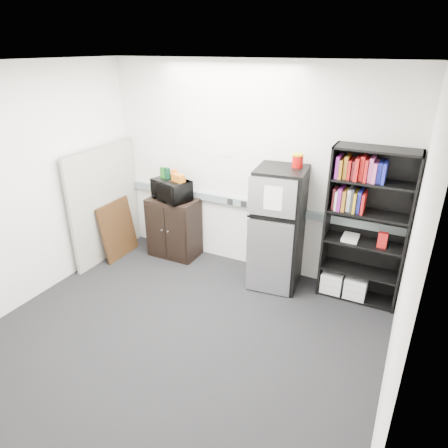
% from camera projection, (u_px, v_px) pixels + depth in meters
% --- Properties ---
extents(floor, '(4.00, 4.00, 0.00)m').
position_uv_depth(floor, '(182.00, 335.00, 4.27)').
color(floor, black).
rests_on(floor, ground).
extents(wall_back, '(4.00, 0.02, 2.70)m').
position_uv_depth(wall_back, '(250.00, 171.00, 5.14)').
color(wall_back, white).
rests_on(wall_back, floor).
extents(wall_right, '(0.02, 3.50, 2.70)m').
position_uv_depth(wall_right, '(408.00, 268.00, 2.90)').
color(wall_right, white).
rests_on(wall_right, floor).
extents(wall_left, '(0.02, 3.50, 2.70)m').
position_uv_depth(wall_left, '(27.00, 188.00, 4.53)').
color(wall_left, white).
rests_on(wall_left, floor).
extents(ceiling, '(4.00, 3.50, 0.02)m').
position_uv_depth(ceiling, '(167.00, 63.00, 3.16)').
color(ceiling, white).
rests_on(ceiling, wall_back).
extents(electrical_raceway, '(3.92, 0.05, 0.10)m').
position_uv_depth(electrical_raceway, '(248.00, 204.00, 5.30)').
color(electrical_raceway, gray).
rests_on(electrical_raceway, wall_back).
extents(wall_note, '(0.14, 0.00, 0.10)m').
position_uv_depth(wall_note, '(225.00, 153.00, 5.20)').
color(wall_note, white).
rests_on(wall_note, wall_back).
extents(bookshelf, '(0.90, 0.34, 1.85)m').
position_uv_depth(bookshelf, '(364.00, 224.00, 4.54)').
color(bookshelf, black).
rests_on(bookshelf, floor).
extents(cubicle_partition, '(0.06, 1.30, 1.62)m').
position_uv_depth(cubicle_partition, '(105.00, 203.00, 5.59)').
color(cubicle_partition, gray).
rests_on(cubicle_partition, floor).
extents(cabinet, '(0.69, 0.46, 0.87)m').
position_uv_depth(cabinet, '(174.00, 227.00, 5.74)').
color(cabinet, black).
rests_on(cabinet, floor).
extents(microwave, '(0.60, 0.49, 0.29)m').
position_uv_depth(microwave, '(171.00, 190.00, 5.49)').
color(microwave, black).
rests_on(microwave, cabinet).
extents(snack_box_a, '(0.08, 0.07, 0.15)m').
position_uv_depth(snack_box_a, '(163.00, 173.00, 5.49)').
color(snack_box_a, '#1E5E1A').
rests_on(snack_box_a, microwave).
extents(snack_box_b, '(0.08, 0.07, 0.15)m').
position_uv_depth(snack_box_b, '(167.00, 173.00, 5.46)').
color(snack_box_b, '#0C3521').
rests_on(snack_box_b, microwave).
extents(snack_box_c, '(0.08, 0.06, 0.14)m').
position_uv_depth(snack_box_c, '(174.00, 175.00, 5.42)').
color(snack_box_c, '#D65D14').
rests_on(snack_box_c, microwave).
extents(snack_bag, '(0.20, 0.15, 0.10)m').
position_uv_depth(snack_bag, '(178.00, 178.00, 5.35)').
color(snack_bag, '#B75F12').
rests_on(snack_bag, microwave).
extents(refrigerator, '(0.64, 0.67, 1.54)m').
position_uv_depth(refrigerator, '(278.00, 229.00, 4.90)').
color(refrigerator, black).
rests_on(refrigerator, floor).
extents(coffee_can, '(0.13, 0.13, 0.18)m').
position_uv_depth(coffee_can, '(298.00, 160.00, 4.59)').
color(coffee_can, '#AA0A07').
rests_on(coffee_can, refrigerator).
extents(framed_poster, '(0.17, 0.64, 0.82)m').
position_uv_depth(framed_poster, '(118.00, 229.00, 5.74)').
color(framed_poster, black).
rests_on(framed_poster, floor).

